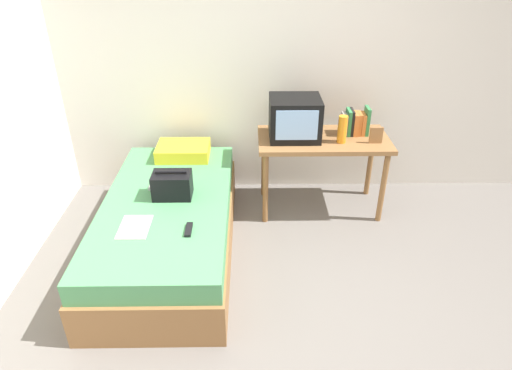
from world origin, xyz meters
name	(u,v)px	position (x,y,z in m)	size (l,w,h in m)	color
ground_plane	(278,328)	(0.00, 0.00, 0.00)	(8.00, 8.00, 0.00)	slate
wall_back	(269,59)	(0.00, 2.00, 1.30)	(5.20, 0.10, 2.60)	silver
bed	(169,226)	(-0.84, 0.84, 0.24)	(1.00, 2.00, 0.50)	olive
desk	(323,147)	(0.47, 1.51, 0.63)	(1.16, 0.60, 0.72)	olive
tv	(295,118)	(0.21, 1.52, 0.90)	(0.44, 0.39, 0.36)	black
water_bottle	(342,129)	(0.61, 1.41, 0.84)	(0.08, 0.08, 0.24)	orange
book_row	(355,123)	(0.76, 1.60, 0.83)	(0.23, 0.16, 0.25)	gray
picture_frame	(376,135)	(0.90, 1.39, 0.80)	(0.11, 0.02, 0.14)	olive
pillow	(183,151)	(-0.80, 1.62, 0.55)	(0.48, 0.35, 0.12)	yellow
handbag	(172,185)	(-0.79, 0.90, 0.60)	(0.30, 0.20, 0.23)	black
magazine	(135,227)	(-1.00, 0.47, 0.50)	(0.21, 0.29, 0.01)	white
remote_dark	(189,230)	(-0.61, 0.43, 0.51)	(0.04, 0.16, 0.02)	black
remote_silver	(153,185)	(-0.98, 1.06, 0.51)	(0.04, 0.14, 0.02)	#B7B7BC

